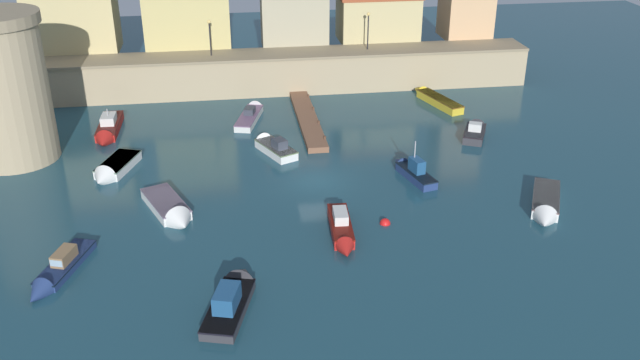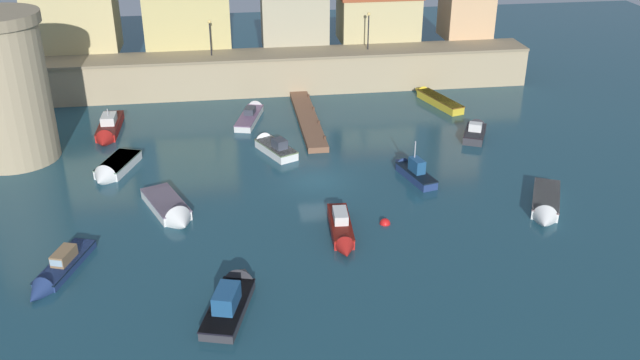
{
  "view_description": "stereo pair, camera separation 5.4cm",
  "coord_description": "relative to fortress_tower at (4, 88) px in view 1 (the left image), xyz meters",
  "views": [
    {
      "loc": [
        -6.18,
        -44.16,
        21.79
      ],
      "look_at": [
        0.0,
        -1.71,
        0.91
      ],
      "focal_mm": 39.07,
      "sensor_mm": 36.0,
      "label": 1
    },
    {
      "loc": [
        -6.13,
        -44.17,
        21.79
      ],
      "look_at": [
        0.0,
        -1.71,
        0.91
      ],
      "focal_mm": 39.07,
      "sensor_mm": 36.0,
      "label": 2
    }
  ],
  "objects": [
    {
      "name": "moored_boat_1",
      "position": [
        12.09,
        -10.99,
        -5.25
      ],
      "size": [
        3.98,
        6.24,
        1.78
      ],
      "rotation": [
        0.0,
        0.0,
        -1.18
      ],
      "color": "white",
      "rests_on": "ground"
    },
    {
      "name": "old_town_backdrop",
      "position": [
        18.51,
        17.22,
        1.91
      ],
      "size": [
        45.68,
        4.92,
        9.53
      ],
      "color": "#CEBA7C",
      "rests_on": "ground"
    },
    {
      "name": "fortress_tower",
      "position": [
        0.0,
        0.0,
        0.0
      ],
      "size": [
        6.81,
        6.81,
        11.1
      ],
      "color": "tan",
      "rests_on": "ground"
    },
    {
      "name": "quay_wall",
      "position": [
        22.07,
        13.2,
        -3.72
      ],
      "size": [
        46.87,
        4.18,
        3.76
      ],
      "color": "tan",
      "rests_on": "ground"
    },
    {
      "name": "moored_boat_2",
      "position": [
        29.01,
        -7.45,
        -5.14
      ],
      "size": [
        2.41,
        5.26,
        3.05
      ],
      "rotation": [
        0.0,
        0.0,
        1.83
      ],
      "color": "navy",
      "rests_on": "ground"
    },
    {
      "name": "moored_boat_9",
      "position": [
        36.21,
        -0.61,
        -5.18
      ],
      "size": [
        3.25,
        4.64,
        1.72
      ],
      "rotation": [
        0.0,
        0.0,
        1.13
      ],
      "color": "#333338",
      "rests_on": "ground"
    },
    {
      "name": "quay_lamp_0",
      "position": [
        14.98,
        13.2,
        0.36
      ],
      "size": [
        0.32,
        0.32,
        3.32
      ],
      "color": "black",
      "rests_on": "quay_wall"
    },
    {
      "name": "moored_boat_8",
      "position": [
        18.21,
        6.23,
        -5.25
      ],
      "size": [
        3.13,
        6.91,
        1.49
      ],
      "rotation": [
        0.0,
        0.0,
        1.3
      ],
      "color": "silver",
      "rests_on": "ground"
    },
    {
      "name": "moored_boat_7",
      "position": [
        6.26,
        3.94,
        -5.15
      ],
      "size": [
        1.72,
        6.98,
        2.36
      ],
      "rotation": [
        0.0,
        0.0,
        -1.59
      ],
      "color": "red",
      "rests_on": "ground"
    },
    {
      "name": "moored_boat_10",
      "position": [
        7.54,
        -4.03,
        -5.24
      ],
      "size": [
        3.47,
        5.63,
        1.73
      ],
      "rotation": [
        0.0,
        0.0,
        -1.91
      ],
      "color": "white",
      "rests_on": "ground"
    },
    {
      "name": "moored_boat_6",
      "position": [
        35.21,
        7.65,
        -5.21
      ],
      "size": [
        3.29,
        7.28,
        1.19
      ],
      "rotation": [
        0.0,
        0.0,
        1.87
      ],
      "color": "gold",
      "rests_on": "ground"
    },
    {
      "name": "mooring_buoy_0",
      "position": [
        25.51,
        -13.97,
        -5.61
      ],
      "size": [
        0.68,
        0.68,
        0.68
      ],
      "primitive_type": "sphere",
      "color": "red",
      "rests_on": "ground"
    },
    {
      "name": "moored_boat_5",
      "position": [
        6.08,
        -17.26,
        -5.29
      ],
      "size": [
        3.22,
        6.29,
        1.54
      ],
      "rotation": [
        0.0,
        0.0,
        -1.89
      ],
      "color": "navy",
      "rests_on": "ground"
    },
    {
      "name": "moored_boat_11",
      "position": [
        22.52,
        -15.17,
        -5.17
      ],
      "size": [
        1.58,
        6.02,
        1.52
      ],
      "rotation": [
        0.0,
        0.0,
        -1.63
      ],
      "color": "red",
      "rests_on": "ground"
    },
    {
      "name": "moored_boat_4",
      "position": [
        36.25,
        -13.88,
        -5.24
      ],
      "size": [
        4.24,
        6.41,
        1.57
      ],
      "rotation": [
        0.0,
        0.0,
        -2.02
      ],
      "color": "white",
      "rests_on": "ground"
    },
    {
      "name": "quay_lamp_1",
      "position": [
        29.94,
        13.2,
        0.5
      ],
      "size": [
        0.32,
        0.32,
        3.56
      ],
      "color": "black",
      "rests_on": "quay_wall"
    },
    {
      "name": "moored_boat_3",
      "position": [
        19.33,
        -1.33,
        -5.19
      ],
      "size": [
        3.59,
        5.36,
        1.77
      ],
      "rotation": [
        0.0,
        0.0,
        2.01
      ],
      "color": "white",
      "rests_on": "ground"
    },
    {
      "name": "moored_boat_0",
      "position": [
        15.72,
        -20.97,
        -5.18
      ],
      "size": [
        3.36,
        6.4,
        2.08
      ],
      "rotation": [
        0.0,
        0.0,
        1.29
      ],
      "color": "#333338",
      "rests_on": "ground"
    },
    {
      "name": "pier_dock",
      "position": [
        22.93,
        4.44,
        -5.38
      ],
      "size": [
        1.67,
        13.64,
        0.7
      ],
      "color": "brown",
      "rests_on": "ground"
    },
    {
      "name": "ground_plane",
      "position": [
        22.07,
        -7.25,
        -5.61
      ],
      "size": [
        111.05,
        111.05,
        0.0
      ],
      "primitive_type": "plane",
      "color": "#1E4756"
    }
  ]
}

